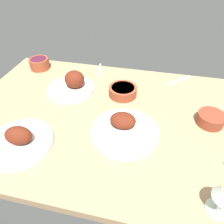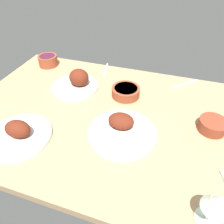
# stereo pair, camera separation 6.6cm
# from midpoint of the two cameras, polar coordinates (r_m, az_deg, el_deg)

# --- Properties ---
(dining_table) EXTENTS (1.40, 0.90, 0.04)m
(dining_table) POSITION_cam_midpoint_polar(r_m,az_deg,el_deg) (0.96, -1.97, -1.87)
(dining_table) COLOR tan
(dining_table) RESTS_ON ground
(plate_far_side) EXTENTS (0.25, 0.25, 0.10)m
(plate_far_side) POSITION_cam_midpoint_polar(r_m,az_deg,el_deg) (1.12, -12.56, 7.49)
(plate_far_side) COLOR silver
(plate_far_side) RESTS_ON dining_table
(plate_center_main) EXTENTS (0.26, 0.26, 0.08)m
(plate_center_main) POSITION_cam_midpoint_polar(r_m,az_deg,el_deg) (0.90, -26.32, -7.13)
(plate_center_main) COLOR silver
(plate_center_main) RESTS_ON dining_table
(plate_near_viewer) EXTENTS (0.28, 0.28, 0.08)m
(plate_near_viewer) POSITION_cam_midpoint_polar(r_m,az_deg,el_deg) (0.86, 1.21, -4.64)
(plate_near_viewer) COLOR silver
(plate_near_viewer) RESTS_ON dining_table
(bowl_sauce) EXTENTS (0.14, 0.14, 0.05)m
(bowl_sauce) POSITION_cam_midpoint_polar(r_m,az_deg,el_deg) (1.06, 1.23, 5.89)
(bowl_sauce) COLOR brown
(bowl_sauce) RESTS_ON dining_table
(bowl_soup) EXTENTS (0.12, 0.12, 0.05)m
(bowl_soup) POSITION_cam_midpoint_polar(r_m,az_deg,el_deg) (0.97, 24.03, -1.72)
(bowl_soup) COLOR brown
(bowl_soup) RESTS_ON dining_table
(bowl_onions) EXTENTS (0.12, 0.12, 0.06)m
(bowl_onions) POSITION_cam_midpoint_polar(r_m,az_deg,el_deg) (1.38, -20.87, 12.54)
(bowl_onions) COLOR brown
(bowl_onions) RESTS_ON dining_table
(fork_loose) EXTENTS (0.14, 0.13, 0.01)m
(fork_loose) POSITION_cam_midpoint_polar(r_m,az_deg,el_deg) (1.23, 16.56, 8.36)
(fork_loose) COLOR silver
(fork_loose) RESTS_ON dining_table
(spoon_loose) EXTENTS (0.04, 0.16, 0.01)m
(spoon_loose) POSITION_cam_midpoint_polar(r_m,az_deg,el_deg) (1.28, -5.05, 11.38)
(spoon_loose) COLOR silver
(spoon_loose) RESTS_ON dining_table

